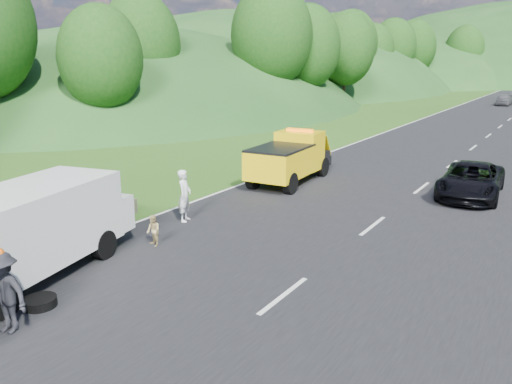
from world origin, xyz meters
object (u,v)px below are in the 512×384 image
Objects in this scene: woman at (186,221)px; tow_truck at (290,158)px; passing_suv at (469,197)px; spare_tire at (41,307)px; child at (154,246)px; suitcase at (132,206)px; white_van at (27,228)px; worker at (9,332)px.

tow_truck is at bearing -24.37° from woman.
tow_truck is at bearing -169.98° from passing_suv.
passing_suv is at bearing 67.24° from spare_tire.
suitcase reaches higher than child.
child is at bearing 59.43° from white_van.
spare_tire is at bearing -60.31° from suitcase.
suitcase is at bearing 97.52° from white_van.
woman is 7.66m from worker.
white_van is at bearing -86.56° from child.
white_van is 13.18× the size of suitcase.
white_van is at bearing 124.88° from worker.
tow_truck is 9.29m from child.
white_van is 3.95× the size of woman.
suitcase is at bearing -141.26° from passing_suv.
spare_tire is 0.15× the size of passing_suv.
child is (0.78, -2.34, 0.00)m from woman.
white_van is 9.58× the size of spare_tire.
child is at bearing -91.27° from tow_truck.
white_van reaches higher than spare_tire.
suitcase is 13.30m from passing_suv.
worker is at bearing -58.82° from child.
worker reaches higher than spare_tire.
woman is at bearing 7.83° from suitcase.
worker reaches higher than suitcase.
tow_truck is at bearing 70.53° from suitcase.
suitcase is at bearing 75.97° from woman.
white_van reaches higher than suitcase.
worker is 0.36× the size of passing_suv.
white_van is 5.77m from woman.
white_van is 5.75m from suitcase.
woman is 11.50m from passing_suv.
tow_truck reaches higher than worker.
woman is 1.90× the size of child.
child is at bearing 96.94° from spare_tire.
worker reaches higher than passing_suv.
tow_truck is 12.49m from white_van.
suitcase is (-3.92, 7.16, 0.27)m from worker.
spare_tire is at bearing 100.44° from worker.
woman is at bearing 101.20° from spare_tire.
suitcase is (-2.24, -0.31, 0.27)m from woman.
child is (0.48, -9.21, -1.13)m from tow_truck.
passing_suv is (5.93, 16.09, 0.00)m from worker.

